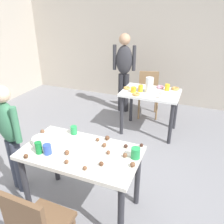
# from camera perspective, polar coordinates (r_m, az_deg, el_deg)

# --- Properties ---
(ground_plane) EXTENTS (6.40, 6.40, 0.00)m
(ground_plane) POSITION_cam_1_polar(r_m,az_deg,el_deg) (2.95, -4.05, -19.58)
(ground_plane) COLOR gray
(wall_back) EXTENTS (6.40, 0.10, 2.60)m
(wall_back) POSITION_cam_1_polar(r_m,az_deg,el_deg) (5.20, 11.40, 16.35)
(wall_back) COLOR #BCB2A3
(wall_back) RESTS_ON ground_plane
(dining_table_near) EXTENTS (1.18, 0.66, 0.75)m
(dining_table_near) POSITION_cam_1_polar(r_m,az_deg,el_deg) (2.40, -7.68, -11.77)
(dining_table_near) COLOR silver
(dining_table_near) RESTS_ON ground_plane
(dining_table_far) EXTENTS (0.94, 0.66, 0.75)m
(dining_table_far) POSITION_cam_1_polar(r_m,az_deg,el_deg) (3.93, 9.46, 3.24)
(dining_table_far) COLOR white
(dining_table_far) RESTS_ON ground_plane
(chair_far_table) EXTENTS (0.49, 0.49, 0.87)m
(chair_far_table) POSITION_cam_1_polar(r_m,az_deg,el_deg) (4.63, 8.98, 5.12)
(chair_far_table) COLOR olive
(chair_far_table) RESTS_ON ground_plane
(person_girl_near) EXTENTS (0.45, 0.29, 1.33)m
(person_girl_near) POSITION_cam_1_polar(r_m,az_deg,el_deg) (2.79, -24.02, -4.70)
(person_girl_near) COLOR #383D4C
(person_girl_near) RESTS_ON ground_plane
(person_adult_far) EXTENTS (0.46, 0.25, 1.58)m
(person_adult_far) POSITION_cam_1_polar(r_m,az_deg,el_deg) (4.60, 3.01, 11.18)
(person_adult_far) COLOR #28282D
(person_adult_far) RESTS_ON ground_plane
(mixing_bowl) EXTENTS (0.19, 0.19, 0.07)m
(mixing_bowl) POSITION_cam_1_polar(r_m,az_deg,el_deg) (2.52, -17.13, -6.77)
(mixing_bowl) COLOR white
(mixing_bowl) RESTS_ON dining_table_near
(soda_can) EXTENTS (0.07, 0.07, 0.12)m
(soda_can) POSITION_cam_1_polar(r_m,az_deg,el_deg) (2.37, -17.74, -8.43)
(soda_can) COLOR #198438
(soda_can) RESTS_ON dining_table_near
(fork_near) EXTENTS (0.17, 0.02, 0.01)m
(fork_near) POSITION_cam_1_polar(r_m,az_deg,el_deg) (2.45, -6.24, -7.59)
(fork_near) COLOR silver
(fork_near) RESTS_ON dining_table_near
(cup_near_0) EXTENTS (0.07, 0.07, 0.10)m
(cup_near_0) POSITION_cam_1_polar(r_m,az_deg,el_deg) (2.61, -9.45, -4.45)
(cup_near_0) COLOR green
(cup_near_0) RESTS_ON dining_table_near
(cup_near_1) EXTENTS (0.08, 0.08, 0.10)m
(cup_near_1) POSITION_cam_1_polar(r_m,az_deg,el_deg) (2.34, -15.73, -8.88)
(cup_near_1) COLOR #3351B2
(cup_near_1) RESTS_ON dining_table_near
(cup_near_2) EXTENTS (0.09, 0.09, 0.11)m
(cup_near_2) POSITION_cam_1_polar(r_m,az_deg,el_deg) (2.21, 5.86, -10.09)
(cup_near_2) COLOR green
(cup_near_2) RESTS_ON dining_table_near
(cake_ball_0) EXTENTS (0.04, 0.04, 0.04)m
(cake_ball_0) POSITION_cam_1_polar(r_m,az_deg,el_deg) (2.09, -6.73, -13.62)
(cake_ball_0) COLOR brown
(cake_ball_0) RESTS_ON dining_table_near
(cake_ball_1) EXTENTS (0.04, 0.04, 0.04)m
(cake_ball_1) POSITION_cam_1_polar(r_m,az_deg,el_deg) (2.39, 7.35, -8.15)
(cake_ball_1) COLOR #3D2319
(cake_ball_1) RESTS_ON dining_table_near
(cake_ball_2) EXTENTS (0.04, 0.04, 0.04)m
(cake_ball_2) POSITION_cam_1_polar(r_m,az_deg,el_deg) (2.36, -20.55, -10.21)
(cake_ball_2) COLOR brown
(cake_ball_2) RESTS_ON dining_table_near
(cake_ball_3) EXTENTS (0.04, 0.04, 0.04)m
(cake_ball_3) POSITION_cam_1_polar(r_m,az_deg,el_deg) (2.43, -15.37, -8.32)
(cake_ball_3) COLOR brown
(cake_ball_3) RESTS_ON dining_table_near
(cake_ball_4) EXTENTS (0.04, 0.04, 0.04)m
(cake_ball_4) POSITION_cam_1_polar(r_m,az_deg,el_deg) (2.46, -3.57, -6.82)
(cake_ball_4) COLOR brown
(cake_ball_4) RESTS_ON dining_table_near
(cake_ball_5) EXTENTS (0.05, 0.05, 0.05)m
(cake_ball_5) POSITION_cam_1_polar(r_m,az_deg,el_deg) (2.48, -1.18, -6.43)
(cake_ball_5) COLOR brown
(cake_ball_5) RESTS_ON dining_table_near
(cake_ball_6) EXTENTS (0.04, 0.04, 0.04)m
(cake_ball_6) POSITION_cam_1_polar(r_m,az_deg,el_deg) (2.23, 3.26, -10.64)
(cake_ball_6) COLOR brown
(cake_ball_6) RESTS_ON dining_table_near
(cake_ball_7) EXTENTS (0.05, 0.05, 0.05)m
(cake_ball_7) POSITION_cam_1_polar(r_m,az_deg,el_deg) (2.37, -1.92, -8.17)
(cake_ball_7) COLOR brown
(cake_ball_7) RESTS_ON dining_table_near
(cake_ball_8) EXTENTS (0.04, 0.04, 0.04)m
(cake_ball_8) POSITION_cam_1_polar(r_m,az_deg,el_deg) (2.19, -11.20, -11.98)
(cake_ball_8) COLOR brown
(cake_ball_8) RESTS_ON dining_table_near
(cake_ball_9) EXTENTS (0.05, 0.05, 0.05)m
(cake_ball_9) POSITION_cam_1_polar(r_m,az_deg,el_deg) (2.30, -11.10, -9.80)
(cake_ball_9) COLOR brown
(cake_ball_9) RESTS_ON dining_table_near
(cake_ball_10) EXTENTS (0.04, 0.04, 0.04)m
(cake_ball_10) POSITION_cam_1_polar(r_m,az_deg,el_deg) (2.36, 3.45, -8.42)
(cake_ball_10) COLOR #3D2319
(cake_ball_10) RESTS_ON dining_table_near
(cake_ball_11) EXTENTS (0.04, 0.04, 0.04)m
(cake_ball_11) POSITION_cam_1_polar(r_m,az_deg,el_deg) (2.26, -0.92, -9.97)
(cake_ball_11) COLOR brown
(cake_ball_11) RESTS_ON dining_table_near
(cake_ball_12) EXTENTS (0.05, 0.05, 0.05)m
(cake_ball_12) POSITION_cam_1_polar(r_m,az_deg,el_deg) (2.71, -16.86, -4.66)
(cake_ball_12) COLOR brown
(cake_ball_12) RESTS_ON dining_table_near
(cake_ball_13) EXTENTS (0.05, 0.05, 0.05)m
(cake_ball_13) POSITION_cam_1_polar(r_m,az_deg,el_deg) (2.12, 5.16, -12.83)
(cake_ball_13) COLOR brown
(cake_ball_13) RESTS_ON dining_table_near
(cake_ball_14) EXTENTS (0.04, 0.04, 0.04)m
(cake_ball_14) POSITION_cam_1_polar(r_m,az_deg,el_deg) (2.13, -2.66, -12.66)
(cake_ball_14) COLOR brown
(cake_ball_14) RESTS_ON dining_table_near
(pitcher_far) EXTENTS (0.13, 0.13, 0.25)m
(pitcher_far) POSITION_cam_1_polar(r_m,az_deg,el_deg) (3.81, 9.25, 6.64)
(pitcher_far) COLOR white
(pitcher_far) RESTS_ON dining_table_far
(cup_far_0) EXTENTS (0.07, 0.07, 0.11)m
(cup_far_0) POSITION_cam_1_polar(r_m,az_deg,el_deg) (3.83, 7.10, 5.83)
(cup_far_0) COLOR yellow
(cup_far_0) RESTS_ON dining_table_far
(cup_far_1) EXTENTS (0.08, 0.08, 0.11)m
(cup_far_1) POSITION_cam_1_polar(r_m,az_deg,el_deg) (3.97, 13.54, 5.98)
(cup_far_1) COLOR yellow
(cup_far_1) RESTS_ON dining_table_far
(cup_far_2) EXTENTS (0.09, 0.09, 0.09)m
(cup_far_2) POSITION_cam_1_polar(r_m,az_deg,el_deg) (3.80, 5.33, 5.53)
(cup_far_2) COLOR yellow
(cup_far_2) RESTS_ON dining_table_far
(donut_far_0) EXTENTS (0.13, 0.13, 0.04)m
(donut_far_0) POSITION_cam_1_polar(r_m,az_deg,el_deg) (4.07, 11.88, 6.08)
(donut_far_0) COLOR pink
(donut_far_0) RESTS_ON dining_table_far
(donut_far_1) EXTENTS (0.12, 0.12, 0.04)m
(donut_far_1) POSITION_cam_1_polar(r_m,az_deg,el_deg) (3.81, 12.73, 4.62)
(donut_far_1) COLOR white
(donut_far_1) RESTS_ON dining_table_far
(donut_far_2) EXTENTS (0.13, 0.13, 0.04)m
(donut_far_2) POSITION_cam_1_polar(r_m,az_deg,el_deg) (4.05, 15.43, 5.62)
(donut_far_2) COLOR gold
(donut_far_2) RESTS_ON dining_table_far
(donut_far_3) EXTENTS (0.12, 0.12, 0.04)m
(donut_far_3) POSITION_cam_1_polar(r_m,az_deg,el_deg) (3.64, 11.95, 3.74)
(donut_far_3) COLOR white
(donut_far_3) RESTS_ON dining_table_far
(donut_far_4) EXTENTS (0.12, 0.12, 0.04)m
(donut_far_4) POSITION_cam_1_polar(r_m,az_deg,el_deg) (3.95, 3.72, 5.97)
(donut_far_4) COLOR gold
(donut_far_4) RESTS_ON dining_table_far
(donut_far_5) EXTENTS (0.12, 0.12, 0.04)m
(donut_far_5) POSITION_cam_1_polar(r_m,az_deg,el_deg) (3.69, 6.00, 4.43)
(donut_far_5) COLOR gold
(donut_far_5) RESTS_ON dining_table_far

